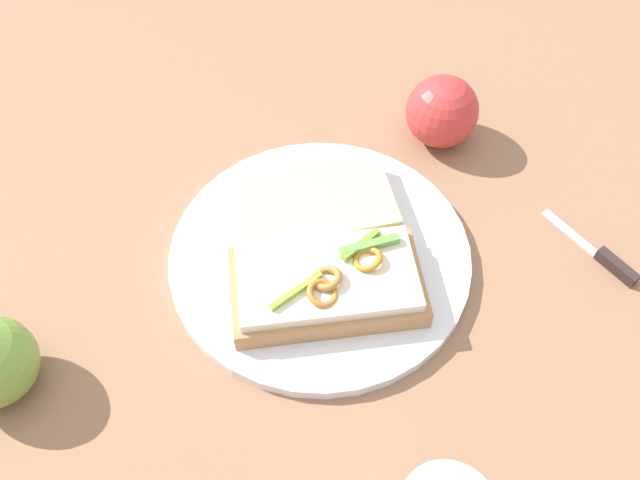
% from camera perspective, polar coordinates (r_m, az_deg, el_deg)
% --- Properties ---
extents(ground_plane, '(2.00, 2.00, 0.00)m').
position_cam_1_polar(ground_plane, '(0.69, -0.00, -1.62)').
color(ground_plane, '#93694C').
rests_on(ground_plane, ground).
extents(plate, '(0.30, 0.30, 0.01)m').
position_cam_1_polar(plate, '(0.68, -0.00, -1.31)').
color(plate, white).
rests_on(plate, ground_plane).
extents(sandwich, '(0.20, 0.19, 0.05)m').
position_cam_1_polar(sandwich, '(0.64, 0.63, -3.63)').
color(sandwich, '#B18052').
rests_on(sandwich, plate).
extents(bread_slice_side, '(0.18, 0.17, 0.03)m').
position_cam_1_polar(bread_slice_side, '(0.69, -0.53, 2.82)').
color(bread_slice_side, beige).
rests_on(bread_slice_side, plate).
extents(apple_3, '(0.08, 0.08, 0.08)m').
position_cam_1_polar(apple_3, '(0.78, 10.15, 10.52)').
color(apple_3, red).
rests_on(apple_3, ground_plane).
extents(knife, '(0.03, 0.12, 0.01)m').
position_cam_1_polar(knife, '(0.74, 22.50, -1.25)').
color(knife, silver).
rests_on(knife, ground_plane).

